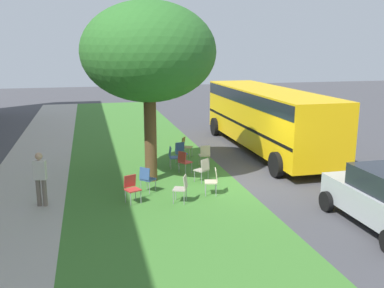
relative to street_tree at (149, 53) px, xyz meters
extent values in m
plane|color=#424247|center=(-1.29, -3.21, -4.58)|extent=(80.00, 80.00, 0.00)
cube|color=#3D752D|center=(-1.29, -0.01, -4.58)|extent=(48.00, 6.00, 0.01)
cube|color=#ADA89E|center=(-1.29, 4.39, -4.58)|extent=(48.00, 2.80, 0.01)
cylinder|color=brown|center=(0.00, 0.00, -2.84)|extent=(0.44, 0.44, 3.49)
ellipsoid|color=#2D6B28|center=(0.00, 0.00, 0.03)|extent=(4.66, 4.66, 3.45)
cube|color=#335184|center=(-1.27, 0.29, -4.14)|extent=(0.58, 0.58, 0.04)
cube|color=#335184|center=(-1.39, 0.42, -3.90)|extent=(0.34, 0.34, 0.40)
cylinder|color=gray|center=(-1.28, 0.04, -4.37)|extent=(0.02, 0.02, 0.42)
cylinder|color=gray|center=(-1.02, 0.30, -4.37)|extent=(0.02, 0.02, 0.42)
cylinder|color=gray|center=(-1.52, 0.28, -4.37)|extent=(0.02, 0.02, 0.42)
cylinder|color=gray|center=(-1.26, 0.54, -4.37)|extent=(0.02, 0.02, 0.42)
cube|color=#B7332D|center=(0.56, -1.41, -4.14)|extent=(0.57, 0.56, 0.04)
cube|color=#B7332D|center=(0.47, -1.25, -3.90)|extent=(0.38, 0.28, 0.40)
cylinder|color=gray|center=(0.50, -1.65, -4.37)|extent=(0.02, 0.02, 0.42)
cylinder|color=gray|center=(0.80, -1.46, -4.37)|extent=(0.02, 0.02, 0.42)
cylinder|color=gray|center=(0.32, -1.36, -4.37)|extent=(0.02, 0.02, 0.42)
cylinder|color=gray|center=(0.62, -1.17, -4.37)|extent=(0.02, 0.02, 0.42)
cube|color=#335184|center=(1.94, -1.55, -4.14)|extent=(0.47, 0.49, 0.04)
cube|color=#335184|center=(2.12, -1.52, -3.90)|extent=(0.16, 0.41, 0.40)
cylinder|color=gray|center=(1.74, -1.41, -4.37)|extent=(0.02, 0.02, 0.42)
cylinder|color=gray|center=(1.81, -1.76, -4.37)|extent=(0.02, 0.02, 0.42)
cylinder|color=gray|center=(2.08, -1.35, -4.37)|extent=(0.02, 0.02, 0.42)
cylinder|color=gray|center=(2.14, -1.70, -4.37)|extent=(0.02, 0.02, 0.42)
cube|color=#ADA393|center=(-2.51, -0.53, -4.14)|extent=(0.54, 0.53, 0.04)
cube|color=#ADA393|center=(-2.58, -0.70, -3.90)|extent=(0.40, 0.24, 0.40)
cylinder|color=gray|center=(-2.28, -0.45, -4.37)|extent=(0.02, 0.02, 0.42)
cylinder|color=gray|center=(-2.61, -0.30, -4.37)|extent=(0.02, 0.02, 0.42)
cylinder|color=gray|center=(-2.41, -0.76, -4.37)|extent=(0.02, 0.02, 0.42)
cylinder|color=gray|center=(-2.74, -0.62, -4.37)|extent=(0.02, 0.02, 0.42)
cube|color=olive|center=(2.98, -2.04, -4.14)|extent=(0.57, 0.56, 0.04)
cube|color=olive|center=(3.07, -1.88, -3.90)|extent=(0.39, 0.28, 0.40)
cylinder|color=gray|center=(2.74, -2.09, -4.37)|extent=(0.02, 0.02, 0.42)
cylinder|color=gray|center=(3.05, -2.28, -4.37)|extent=(0.02, 0.02, 0.42)
cylinder|color=gray|center=(2.91, -1.80, -4.37)|extent=(0.02, 0.02, 0.42)
cylinder|color=gray|center=(3.22, -1.98, -4.37)|extent=(0.02, 0.02, 0.42)
cube|color=beige|center=(-2.05, -1.67, -4.14)|extent=(0.50, 0.49, 0.04)
cube|color=beige|center=(-2.09, -1.85, -3.90)|extent=(0.41, 0.18, 0.40)
cylinder|color=gray|center=(-1.83, -1.55, -4.37)|extent=(0.02, 0.02, 0.42)
cylinder|color=gray|center=(-2.18, -1.46, -4.37)|extent=(0.02, 0.02, 0.42)
cylinder|color=gray|center=(-1.91, -1.88, -4.37)|extent=(0.02, 0.02, 0.42)
cylinder|color=gray|center=(-2.26, -1.79, -4.37)|extent=(0.02, 0.02, 0.42)
cube|color=#B7332D|center=(-2.24, 0.90, -4.14)|extent=(0.53, 0.54, 0.04)
cube|color=#B7332D|center=(-2.07, 0.97, -3.90)|extent=(0.23, 0.40, 0.40)
cylinder|color=gray|center=(-2.46, 1.00, -4.37)|extent=(0.02, 0.02, 0.42)
cylinder|color=gray|center=(-2.33, 0.67, -4.37)|extent=(0.02, 0.02, 0.42)
cylinder|color=gray|center=(-2.15, 1.13, -4.37)|extent=(0.02, 0.02, 0.42)
cylinder|color=gray|center=(-2.01, 0.80, -4.37)|extent=(0.02, 0.02, 0.42)
cube|color=beige|center=(1.43, -2.40, -4.14)|extent=(0.42, 0.44, 0.04)
cube|color=beige|center=(1.25, -2.39, -3.90)|extent=(0.10, 0.40, 0.40)
cylinder|color=gray|center=(1.59, -2.59, -4.37)|extent=(0.02, 0.02, 0.42)
cylinder|color=gray|center=(1.61, -2.23, -4.37)|extent=(0.02, 0.02, 0.42)
cylinder|color=gray|center=(1.25, -2.57, -4.37)|extent=(0.02, 0.02, 0.42)
cylinder|color=gray|center=(1.27, -2.21, -4.37)|extent=(0.02, 0.02, 0.42)
cube|color=#335184|center=(1.35, -1.14, -4.14)|extent=(0.45, 0.43, 0.04)
cube|color=#335184|center=(1.37, -0.96, -3.90)|extent=(0.40, 0.12, 0.40)
cylinder|color=gray|center=(1.16, -1.30, -4.37)|extent=(0.02, 0.02, 0.42)
cylinder|color=gray|center=(1.52, -1.33, -4.37)|extent=(0.02, 0.02, 0.42)
cylinder|color=gray|center=(1.19, -0.96, -4.37)|extent=(0.02, 0.02, 0.42)
cylinder|color=gray|center=(1.55, -0.99, -4.37)|extent=(0.02, 0.02, 0.42)
cube|color=#ADA393|center=(-0.65, -1.72, -4.14)|extent=(0.57, 0.57, 0.04)
cube|color=#ADA393|center=(-0.80, -1.82, -3.90)|extent=(0.29, 0.38, 0.40)
cylinder|color=gray|center=(-0.41, -1.78, -4.37)|extent=(0.02, 0.02, 0.42)
cylinder|color=gray|center=(-0.61, -1.48, -4.37)|extent=(0.02, 0.02, 0.42)
cylinder|color=gray|center=(-0.69, -1.97, -4.37)|extent=(0.02, 0.02, 0.42)
cylinder|color=gray|center=(-0.89, -1.67, -4.37)|extent=(0.02, 0.02, 0.42)
cube|color=#ADB2B7|center=(-5.65, -5.48, -3.90)|extent=(3.70, 1.64, 0.76)
cylinder|color=black|center=(-4.25, -4.61, -4.28)|extent=(0.60, 0.18, 0.60)
cylinder|color=black|center=(-4.25, -6.35, -4.28)|extent=(0.60, 0.18, 0.60)
cube|color=yellow|center=(3.27, -5.87, -2.95)|extent=(10.40, 2.44, 2.50)
cube|color=black|center=(3.27, -5.87, -3.30)|extent=(10.30, 2.46, 0.12)
cube|color=black|center=(3.27, -5.87, -2.05)|extent=(10.30, 2.46, 0.56)
cylinder|color=black|center=(7.27, -4.61, -4.10)|extent=(0.96, 0.28, 0.96)
cylinder|color=black|center=(7.27, -7.13, -4.10)|extent=(0.96, 0.28, 0.96)
cylinder|color=black|center=(-0.73, -4.61, -4.10)|extent=(0.96, 0.28, 0.96)
cylinder|color=black|center=(-0.73, -7.13, -4.10)|extent=(0.96, 0.28, 0.96)
cylinder|color=#726659|center=(-1.83, 3.55, -4.16)|extent=(0.14, 0.14, 0.85)
cylinder|color=#726659|center=(-1.79, 3.73, -4.16)|extent=(0.14, 0.14, 0.85)
cube|color=silver|center=(-1.81, 3.64, -3.43)|extent=(0.27, 0.39, 0.60)
sphere|color=tan|center=(-1.81, 3.64, -3.00)|extent=(0.22, 0.22, 0.22)
camera|label=1|loc=(-14.99, 2.11, 0.21)|focal=40.16mm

